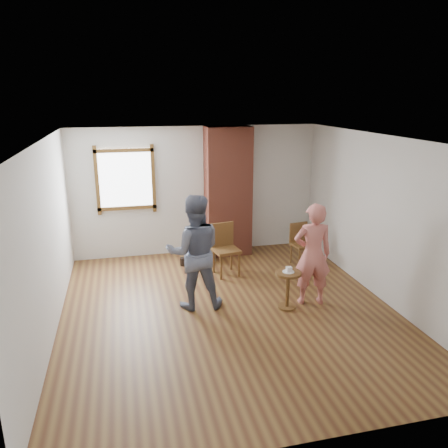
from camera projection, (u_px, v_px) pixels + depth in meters
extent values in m
plane|color=brown|center=(229.00, 310.00, 6.71)|extent=(5.50, 5.50, 0.00)
cube|color=silver|center=(197.00, 191.00, 8.90)|extent=(5.00, 0.04, 2.60)
cube|color=silver|center=(46.00, 243.00, 5.78)|extent=(0.04, 5.50, 2.60)
cube|color=silver|center=(382.00, 219.00, 6.89)|extent=(0.04, 5.50, 2.60)
cube|color=white|center=(229.00, 139.00, 5.97)|extent=(5.00, 5.50, 0.04)
cube|color=brown|center=(126.00, 180.00, 8.47)|extent=(1.14, 0.06, 1.34)
cube|color=white|center=(126.00, 179.00, 8.49)|extent=(1.00, 0.02, 1.20)
cube|color=#9B4A37|center=(228.00, 192.00, 8.80)|extent=(0.90, 0.50, 2.60)
cylinder|color=tan|center=(207.00, 249.00, 8.67)|extent=(0.44, 0.44, 0.47)
cylinder|color=black|center=(184.00, 262.00, 8.47)|extent=(0.18, 0.18, 0.15)
cube|color=brown|center=(226.00, 250.00, 7.92)|extent=(0.50, 0.50, 0.05)
cylinder|color=brown|center=(221.00, 267.00, 7.77)|extent=(0.04, 0.04, 0.47)
cylinder|color=brown|center=(239.00, 264.00, 7.90)|extent=(0.04, 0.04, 0.47)
cylinder|color=brown|center=(214.00, 260.00, 8.08)|extent=(0.04, 0.04, 0.47)
cylinder|color=brown|center=(231.00, 258.00, 8.21)|extent=(0.04, 0.04, 0.47)
cube|color=brown|center=(222.00, 235.00, 8.03)|extent=(0.44, 0.11, 0.47)
cube|color=brown|center=(302.00, 245.00, 8.41)|extent=(0.43, 0.43, 0.04)
cylinder|color=brown|center=(299.00, 258.00, 8.27)|extent=(0.04, 0.04, 0.40)
cylinder|color=brown|center=(313.00, 256.00, 8.38)|extent=(0.04, 0.04, 0.40)
cylinder|color=brown|center=(291.00, 253.00, 8.55)|extent=(0.04, 0.04, 0.40)
cylinder|color=brown|center=(304.00, 251.00, 8.66)|extent=(0.04, 0.04, 0.40)
cube|color=brown|center=(298.00, 232.00, 8.50)|extent=(0.38, 0.09, 0.40)
cylinder|color=brown|center=(288.00, 273.00, 6.63)|extent=(0.40, 0.40, 0.04)
cylinder|color=brown|center=(287.00, 291.00, 6.72)|extent=(0.06, 0.06, 0.54)
cylinder|color=brown|center=(287.00, 307.00, 6.79)|extent=(0.28, 0.28, 0.03)
cylinder|color=white|center=(288.00, 272.00, 6.63)|extent=(0.18, 0.18, 0.01)
cube|color=white|center=(289.00, 270.00, 6.62)|extent=(0.08, 0.07, 0.06)
imported|color=#151E3B|center=(194.00, 252.00, 6.62)|extent=(0.92, 0.75, 1.79)
imported|color=#D4726A|center=(312.00, 254.00, 6.74)|extent=(0.65, 0.48, 1.63)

